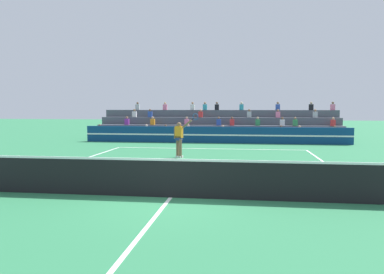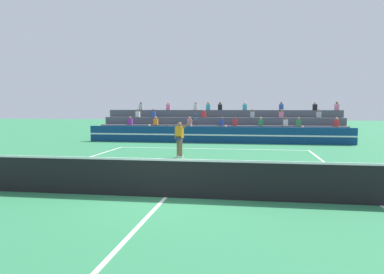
% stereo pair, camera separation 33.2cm
% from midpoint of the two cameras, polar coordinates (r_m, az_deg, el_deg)
% --- Properties ---
extents(ground_plane, '(120.00, 120.00, 0.00)m').
position_cam_midpoint_polar(ground_plane, '(10.28, -3.09, -9.18)').
color(ground_plane, '#2D7A4C').
extents(court_lines, '(11.10, 23.90, 0.01)m').
position_cam_midpoint_polar(court_lines, '(10.28, -3.09, -9.16)').
color(court_lines, white).
rests_on(court_lines, ground).
extents(tennis_net, '(12.00, 0.10, 1.10)m').
position_cam_midpoint_polar(tennis_net, '(10.16, -3.10, -6.20)').
color(tennis_net, black).
rests_on(tennis_net, ground).
extents(sponsor_banner_wall, '(18.00, 0.26, 1.10)m').
position_cam_midpoint_polar(sponsor_banner_wall, '(25.36, 4.19, 0.32)').
color(sponsor_banner_wall, navy).
rests_on(sponsor_banner_wall, ground).
extents(bleacher_stand, '(17.99, 3.80, 2.83)m').
position_cam_midpoint_polar(bleacher_stand, '(28.49, 4.73, 1.36)').
color(bleacher_stand, '#4C515B').
rests_on(bleacher_stand, ground).
extents(tennis_player, '(1.31, 0.71, 2.21)m').
position_cam_midpoint_polar(tennis_player, '(18.00, -1.30, -0.07)').
color(tennis_player, brown).
rests_on(tennis_player, ground).
extents(tennis_ball, '(0.07, 0.07, 0.07)m').
position_cam_midpoint_polar(tennis_ball, '(14.74, 7.39, -4.85)').
color(tennis_ball, '#C6DB33').
rests_on(tennis_ball, ground).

